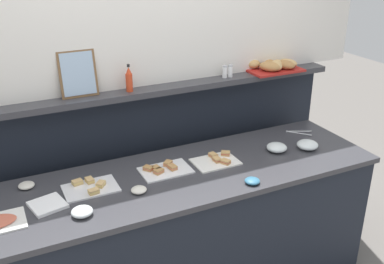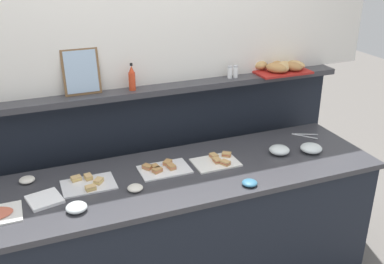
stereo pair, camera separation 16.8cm
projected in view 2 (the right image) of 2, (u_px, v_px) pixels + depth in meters
The scene contains 19 objects.
ground_plane at pixel (152, 241), 3.57m from camera, with size 12.00×12.00×0.00m, color slate.
buffet_counter at pixel (177, 236), 2.87m from camera, with size 2.54×0.73×0.92m.
back_ledge_unit at pixel (151, 168), 3.24m from camera, with size 2.80×0.22×1.32m.
sandwich_platter_side at pixel (89, 184), 2.56m from camera, with size 0.30×0.20×0.04m.
sandwich_platter_front at pixel (217, 161), 2.82m from camera, with size 0.28×0.20×0.04m.
sandwich_platter_rear at pixel (163, 169), 2.73m from camera, with size 0.31×0.20×0.04m.
glass_bowl_large at pixel (77, 208), 2.32m from camera, with size 0.11×0.11×0.04m.
glass_bowl_medium at pixel (279, 150), 2.93m from camera, with size 0.14×0.14×0.05m.
glass_bowl_small at pixel (311, 148), 2.95m from camera, with size 0.14×0.14×0.06m.
condiment_bowl_dark at pixel (27, 180), 2.59m from camera, with size 0.09×0.09×0.03m, color silver.
condiment_bowl_red at pixel (250, 183), 2.56m from camera, with size 0.09×0.09×0.03m, color teal.
condiment_bowl_cream at pixel (135, 188), 2.51m from camera, with size 0.09×0.09×0.03m, color silver.
serving_tongs at pixel (304, 135), 3.20m from camera, with size 0.17×0.15×0.01m.
napkin_stack at pixel (45, 199), 2.41m from camera, with size 0.17×0.17×0.02m, color white.
hot_sauce_bottle at pixel (132, 78), 2.84m from camera, with size 0.04×0.04×0.18m.
salt_shaker at pixel (230, 72), 3.10m from camera, with size 0.03×0.03×0.09m.
pepper_shaker at pixel (236, 72), 3.11m from camera, with size 0.03×0.03×0.09m.
bread_basket at pixel (280, 67), 3.23m from camera, with size 0.40×0.29×0.08m.
framed_picture at pixel (81, 72), 2.75m from camera, with size 0.23×0.07×0.29m.
Camera 2 is at (-0.79, -2.23, 2.22)m, focal length 41.90 mm.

